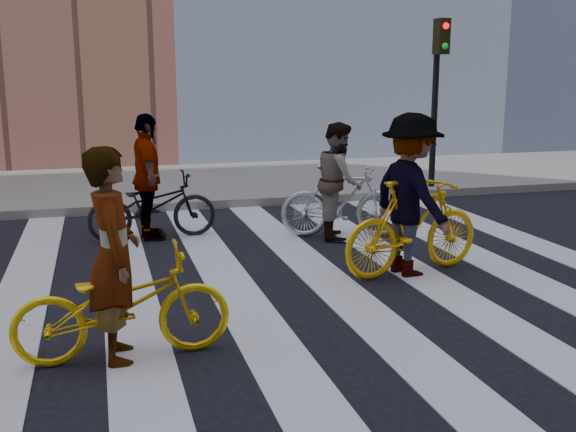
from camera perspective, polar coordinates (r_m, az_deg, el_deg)
name	(u,v)px	position (r m, az deg, el deg)	size (l,w,h in m)	color
ground	(294,299)	(7.09, 0.54, -7.05)	(100.00, 100.00, 0.00)	black
sidewalk_far	(193,183)	(14.24, -8.01, 2.76)	(100.00, 5.00, 0.15)	slate
zebra_crosswalk	(294,299)	(7.09, 0.54, -7.00)	(8.25, 10.00, 0.01)	silver
traffic_signal	(438,76)	(13.34, 12.58, 11.51)	(0.22, 0.42, 3.33)	black
bike_yellow_left	(123,305)	(5.70, -13.83, -7.32)	(0.61, 1.75, 0.92)	yellow
bike_silver_mid	(342,201)	(9.66, 4.58, 1.27)	(0.50, 1.76, 1.06)	silver
bike_yellow_right	(413,227)	(7.97, 10.56, -0.92)	(0.53, 1.88, 1.13)	yellow
bike_dark_rear	(152,206)	(9.73, -11.42, 0.82)	(0.63, 1.81, 0.95)	black
rider_left	(113,256)	(5.57, -14.56, -3.27)	(0.64, 0.42, 1.76)	slate
rider_mid	(339,181)	(9.60, 4.33, 3.01)	(0.80, 0.63, 1.66)	slate
rider_right	(411,195)	(7.87, 10.34, 1.74)	(1.22, 0.70, 1.88)	slate
rider_rear	(147,177)	(9.65, -11.81, 3.22)	(1.04, 0.43, 1.78)	slate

